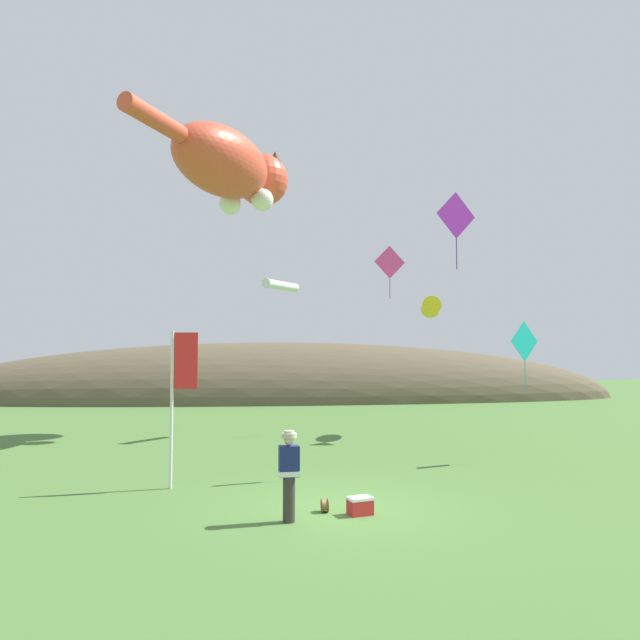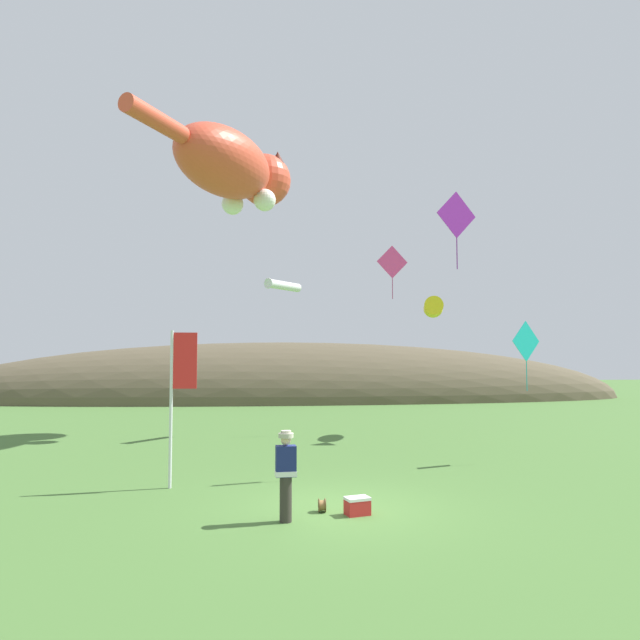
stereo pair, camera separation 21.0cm
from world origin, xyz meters
TOP-DOWN VIEW (x-y plane):
  - ground_plane at (0.00, 0.00)m, footprint 120.00×120.00m
  - distant_hill_ridge at (0.00, 30.27)m, footprint 51.66×11.23m
  - festival_attendant at (-1.15, -0.86)m, footprint 0.44×0.30m
  - kite_spool at (-0.37, -0.23)m, footprint 0.15×0.28m
  - picnic_cooler at (0.33, -0.51)m, footprint 0.56×0.45m
  - festival_banner_pole at (-3.73, 2.26)m, footprint 0.66×0.08m
  - kite_giant_cat at (-2.87, 10.84)m, footprint 5.72×9.19m
  - kite_fish_windsock at (5.37, 10.67)m, footprint 1.50×2.90m
  - kite_tube_streamer at (-0.83, 11.24)m, footprint 1.61×1.81m
  - kite_diamond_violet at (3.92, 3.53)m, footprint 1.31×0.44m
  - kite_diamond_pink at (3.94, 11.89)m, footprint 1.42×0.27m
  - kite_diamond_teal at (6.50, 4.72)m, footprint 1.14×0.58m

SIDE VIEW (x-z plane):
  - ground_plane at x=0.00m, z-range 0.00..0.00m
  - distant_hill_ridge at x=0.00m, z-range -4.22..4.22m
  - kite_spool at x=-0.37m, z-range 0.00..0.28m
  - picnic_cooler at x=0.33m, z-range 0.00..0.36m
  - festival_attendant at x=-1.15m, z-range 0.07..1.84m
  - festival_banner_pole at x=-3.73m, z-range 0.60..4.48m
  - kite_diamond_teal at x=6.50m, z-range 2.60..4.76m
  - kite_fish_windsock at x=5.37m, z-range 4.79..5.65m
  - kite_tube_streamer at x=-0.83m, z-range 5.93..6.37m
  - kite_diamond_violet at x=3.92m, z-range 6.17..8.44m
  - kite_diamond_pink at x=3.94m, z-range 6.14..8.48m
  - kite_giant_cat at x=-2.87m, z-range 9.36..12.43m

